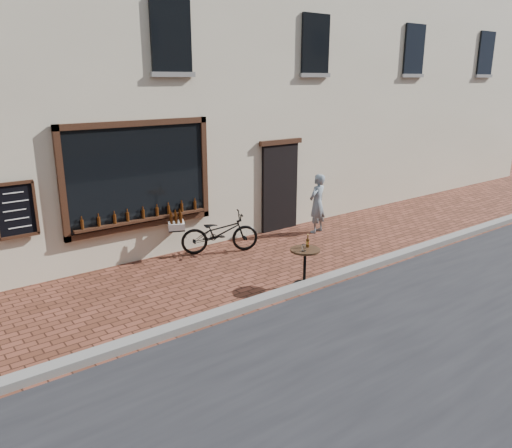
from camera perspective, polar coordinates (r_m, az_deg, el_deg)
ground at (r=9.40m, az=7.29°, el=-7.50°), size 90.00×90.00×0.00m
kerb at (r=9.50m, az=6.46°, el=-6.79°), size 90.00×0.25×0.12m
shop_building at (r=14.02m, az=-12.12°, el=20.99°), size 28.00×6.20×10.00m
cargo_bicycle at (r=11.17m, az=-4.35°, el=-0.96°), size 2.05×1.31×0.98m
bistro_table at (r=9.39m, az=5.61°, el=-4.06°), size 0.56×0.56×0.97m
pedestrian at (r=12.64m, az=7.02°, el=2.34°), size 0.62×0.48×1.50m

